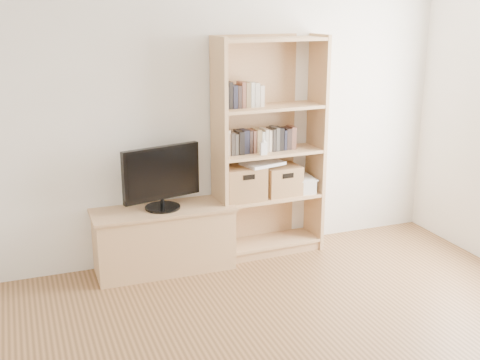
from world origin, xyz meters
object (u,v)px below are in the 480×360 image
bookshelf (269,148)px  basket_left (242,183)px  basket_right (281,180)px  tv_stand (164,240)px  television (162,177)px  laptop (262,163)px  baby_monitor (263,149)px

bookshelf → basket_left: bearing=-178.8°
bookshelf → basket_right: 0.33m
basket_left → bookshelf: bearing=2.1°
tv_stand → basket_right: size_ratio=3.60×
television → laptop: bearing=-13.1°
bookshelf → basket_left: 0.40m
bookshelf → laptop: (-0.08, -0.02, -0.13)m
tv_stand → basket_right: (1.14, 0.04, 0.42)m
bookshelf → baby_monitor: bookshelf is taller
baby_monitor → basket_right: baby_monitor is taller
basket_right → laptop: laptop is taller
tv_stand → basket_right: bearing=2.8°
television → basket_left: bearing=-12.2°
basket_right → laptop: 0.27m
basket_left → tv_stand: bearing=-178.9°
television → basket_right: television is taller
tv_stand → bookshelf: size_ratio=0.59×
tv_stand → baby_monitor: bearing=-3.9°
tv_stand → baby_monitor: baby_monitor is taller
baby_monitor → laptop: 0.19m
baby_monitor → basket_right: size_ratio=0.34×
television → bookshelf: bearing=-11.9°
laptop → tv_stand: bearing=166.6°
tv_stand → television: television is taller
basket_left → basket_right: size_ratio=1.13×
television → baby_monitor: 0.93m
baby_monitor → basket_right: (0.23, 0.11, -0.34)m
tv_stand → television: 0.57m
tv_stand → laptop: size_ratio=3.33×
television → basket_left: (0.75, 0.03, -0.14)m
basket_right → television: bearing=179.4°
tv_stand → basket_right: 1.21m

